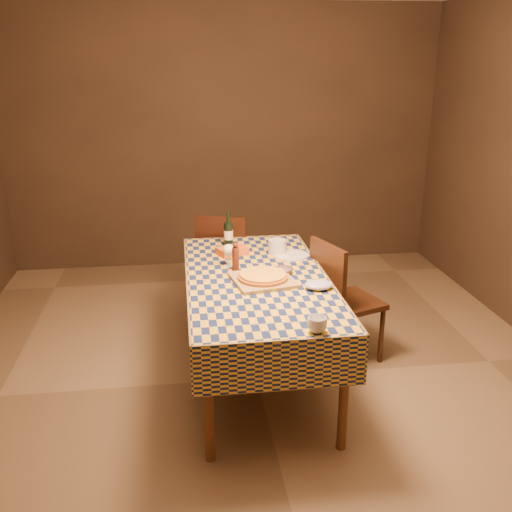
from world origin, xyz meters
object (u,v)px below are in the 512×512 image
object	(u,v)px
wine_bottle	(228,234)
white_plate	(291,255)
bowl	(283,271)
chair_far	(224,259)
cutting_board	(263,280)
dining_table	(257,287)
pizza	(263,276)
chair_right	(340,295)

from	to	relation	value
wine_bottle	white_plate	size ratio (longest dim) A/B	1.08
bowl	chair_far	size ratio (longest dim) A/B	0.14
bowl	cutting_board	bearing A→B (deg)	-141.81
dining_table	cutting_board	world-z (taller)	cutting_board
dining_table	bowl	bearing A→B (deg)	10.19
cutting_board	wine_bottle	world-z (taller)	wine_bottle
dining_table	pizza	size ratio (longest dim) A/B	5.22
dining_table	chair_far	world-z (taller)	chair_far
bowl	wine_bottle	distance (m)	0.71
bowl	chair_right	bearing A→B (deg)	18.91
wine_bottle	chair_far	distance (m)	0.54
cutting_board	chair_far	size ratio (longest dim) A/B	0.41
dining_table	cutting_board	bearing A→B (deg)	-73.97
white_plate	chair_right	bearing A→B (deg)	-31.22
pizza	bowl	size ratio (longest dim) A/B	2.74
bowl	white_plate	xyz separation A→B (m)	(0.12, 0.35, -0.01)
cutting_board	white_plate	distance (m)	0.55
cutting_board	bowl	world-z (taller)	bowl
pizza	bowl	xyz separation A→B (m)	(0.16, 0.12, -0.02)
chair_right	pizza	bearing A→B (deg)	-155.39
bowl	dining_table	bearing A→B (deg)	-169.81
bowl	wine_bottle	bearing A→B (deg)	116.26
bowl	white_plate	world-z (taller)	bowl
pizza	chair_far	bearing A→B (deg)	97.98
wine_bottle	chair_right	bearing A→B (deg)	-32.33
cutting_board	pizza	distance (m)	0.03
bowl	wine_bottle	xyz separation A→B (m)	(-0.31, 0.64, 0.08)
dining_table	pizza	distance (m)	0.15
cutting_board	pizza	bearing A→B (deg)	0.00
chair_right	bowl	bearing A→B (deg)	-161.09
wine_bottle	dining_table	bearing A→B (deg)	-79.02
cutting_board	white_plate	size ratio (longest dim) A/B	1.48
wine_bottle	chair_right	size ratio (longest dim) A/B	0.30
bowl	white_plate	distance (m)	0.37
dining_table	chair_right	size ratio (longest dim) A/B	1.98
chair_far	chair_right	world-z (taller)	same
bowl	chair_far	bearing A→B (deg)	107.08
cutting_board	chair_right	size ratio (longest dim) A/B	0.41
dining_table	chair_far	distance (m)	1.10
dining_table	chair_far	size ratio (longest dim) A/B	1.98
dining_table	chair_far	bearing A→B (deg)	97.28
wine_bottle	chair_far	bearing A→B (deg)	91.16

